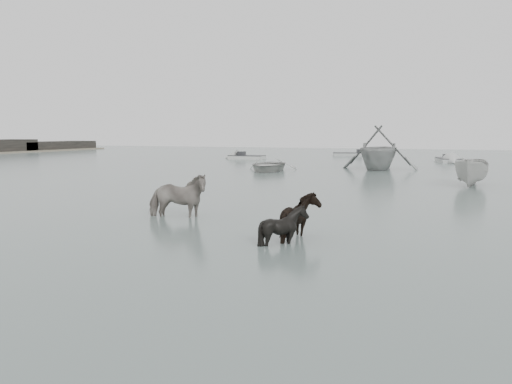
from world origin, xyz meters
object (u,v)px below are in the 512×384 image
pony_dark (301,212)px  pony_black (284,219)px  pony_pinto (177,191)px  rowboat_lead (268,164)px

pony_dark → pony_black: (-0.23, -0.70, -0.08)m
pony_black → pony_pinto: bearing=56.7°
pony_pinto → rowboat_lead: size_ratio=0.42×
pony_pinto → pony_black: (4.19, -2.31, -0.25)m
pony_dark → pony_black: size_ratio=1.14×
pony_pinto → pony_black: 4.79m
pony_pinto → pony_black: size_ratio=1.70×
pony_black → rowboat_lead: pony_black is taller
pony_pinto → pony_dark: size_ratio=1.49×
pony_pinto → rowboat_lead: (-3.62, 18.77, -0.35)m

